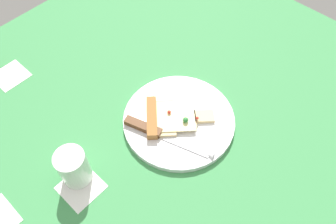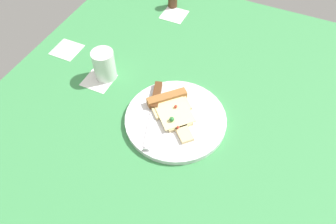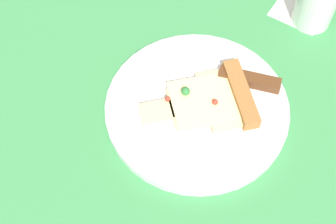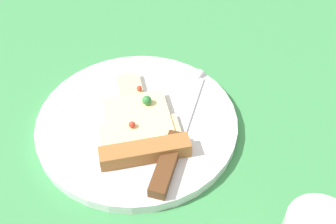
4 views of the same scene
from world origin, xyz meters
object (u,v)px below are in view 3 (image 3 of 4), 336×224
(plate, at_px, (197,108))
(drinking_glass, at_px, (317,0))
(pizza_slice, at_px, (213,100))
(knife, at_px, (221,74))

(plate, height_order, drinking_glass, drinking_glass)
(pizza_slice, bearing_deg, knife, -29.80)
(plate, xyz_separation_m, pizza_slice, (-0.02, 0.02, 0.02))
(knife, xyz_separation_m, drinking_glass, (-0.21, 0.07, 0.03))
(plate, bearing_deg, pizza_slice, 136.19)
(plate, bearing_deg, drinking_glass, 165.34)
(pizza_slice, height_order, knife, pizza_slice)
(knife, distance_m, drinking_glass, 0.22)
(pizza_slice, xyz_separation_m, drinking_glass, (-0.26, 0.05, 0.03))
(pizza_slice, distance_m, drinking_glass, 0.26)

